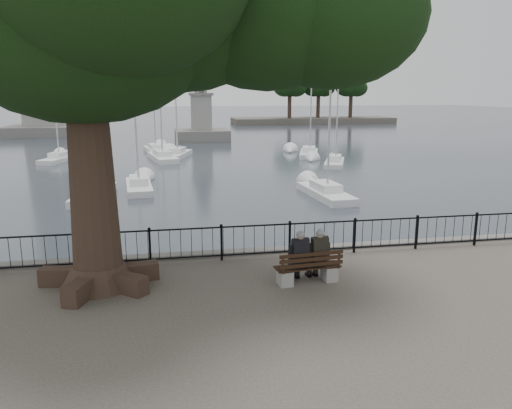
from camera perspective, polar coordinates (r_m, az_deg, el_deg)
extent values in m
cube|color=#615E5B|center=(15.21, -0.34, -7.33)|extent=(200.00, 0.40, 1.20)
plane|color=#242C36|center=(114.24, -9.26, 9.67)|extent=(260.00, 260.00, 0.00)
cube|color=black|center=(14.29, 0.00, -2.43)|extent=(22.00, 0.04, 0.04)
cube|color=black|center=(14.53, 0.00, -5.59)|extent=(22.00, 0.04, 0.04)
cube|color=gray|center=(12.60, 3.33, -8.34)|extent=(0.36, 0.45, 0.38)
cube|color=gray|center=(13.03, 8.38, -7.74)|extent=(0.36, 0.45, 0.38)
cube|color=black|center=(12.72, 5.92, -7.08)|extent=(1.70, 0.62, 0.04)
cube|color=black|center=(12.41, 6.38, -6.25)|extent=(1.66, 0.20, 0.37)
cube|color=black|center=(12.61, 4.92, -6.71)|extent=(0.36, 0.31, 0.22)
cube|color=black|center=(12.41, 5.12, -5.32)|extent=(0.43, 0.26, 0.56)
sphere|color=tan|center=(12.33, 5.09, -3.55)|extent=(0.21, 0.21, 0.21)
ellipsoid|color=gray|center=(12.30, 5.13, -3.44)|extent=(0.22, 0.22, 0.19)
cube|color=black|center=(12.96, 4.47, -7.66)|extent=(0.33, 0.43, 0.42)
cube|color=black|center=(12.80, 7.09, -6.47)|extent=(0.36, 0.31, 0.22)
cube|color=black|center=(12.60, 7.32, -5.10)|extent=(0.43, 0.26, 0.56)
sphere|color=tan|center=(12.52, 7.30, -3.35)|extent=(0.21, 0.21, 0.21)
ellipsoid|color=gray|center=(12.49, 7.35, -3.24)|extent=(0.22, 0.22, 0.19)
cube|color=black|center=(13.14, 6.60, -7.42)|extent=(0.33, 0.43, 0.42)
cone|color=black|center=(13.13, -17.50, -7.63)|extent=(1.91, 1.91, 0.56)
cone|color=black|center=(12.43, -18.44, 5.87)|extent=(1.24, 1.24, 6.74)
ellipsoid|color=black|center=(12.49, -19.51, 20.33)|extent=(6.52, 6.52, 5.08)
ellipsoid|color=black|center=(12.77, 1.29, 21.85)|extent=(5.17, 5.17, 4.03)
ellipsoid|color=black|center=(12.68, 8.65, 20.75)|extent=(4.49, 4.49, 3.50)
cube|color=#615E5B|center=(74.87, -22.54, 7.83)|extent=(10.71, 10.71, 1.40)
cone|color=gray|center=(75.14, -23.44, 17.92)|extent=(6.85, 6.85, 25.70)
cube|color=#615E5B|center=(61.45, -6.22, 7.86)|extent=(6.36, 6.36, 1.40)
cube|color=gray|center=(61.28, -6.28, 10.30)|extent=(2.33, 2.75, 4.24)
cube|color=#615E5B|center=(61.23, -6.34, 12.42)|extent=(2.75, 3.17, 0.30)
cube|color=gray|center=(61.55, -6.38, 13.25)|extent=(1.38, 2.33, 1.48)
cube|color=gray|center=(60.51, -6.32, 13.97)|extent=(1.59, 1.06, 1.70)
sphere|color=gray|center=(60.13, -6.32, 15.09)|extent=(1.80, 1.80, 1.80)
cube|color=white|center=(28.92, -18.02, 0.88)|extent=(2.04, 5.64, 0.61)
cube|color=white|center=(28.82, -18.09, 1.86)|extent=(1.33, 2.34, 0.46)
cylinder|color=silver|center=(28.07, -18.79, 10.63)|extent=(0.12, 0.12, 9.24)
cube|color=white|center=(30.65, -13.22, 1.81)|extent=(1.83, 5.21, 0.57)
cube|color=white|center=(30.56, -13.26, 2.73)|extent=(1.21, 2.16, 0.43)
cylinder|color=silver|center=(29.85, -13.75, 11.47)|extent=(0.11, 0.11, 9.70)
cube|color=white|center=(28.08, 7.94, 1.05)|extent=(1.89, 5.60, 0.61)
cube|color=white|center=(27.99, 7.97, 2.06)|extent=(1.27, 2.31, 0.46)
cylinder|color=silver|center=(27.23, 8.51, 12.48)|extent=(0.12, 0.12, 10.54)
cube|color=white|center=(40.60, 8.95, 4.60)|extent=(3.14, 5.14, 0.55)
cube|color=white|center=(40.53, 8.97, 5.30)|extent=(1.70, 2.26, 0.42)
cylinder|color=silver|center=(39.96, 9.30, 10.96)|extent=(0.11, 0.11, 8.42)
cube|color=white|center=(45.44, -21.47, 4.73)|extent=(2.91, 5.33, 0.57)
cube|color=white|center=(45.38, -21.52, 5.35)|extent=(1.63, 2.31, 0.43)
cylinder|color=silver|center=(44.82, -22.10, 11.41)|extent=(0.11, 0.11, 10.02)
cube|color=white|center=(45.82, -8.95, 5.51)|extent=(2.95, 5.76, 0.62)
cube|color=white|center=(45.76, -8.97, 6.13)|extent=(1.69, 2.48, 0.46)
cylinder|color=silver|center=(45.17, -9.21, 13.04)|extent=(0.12, 0.12, 11.41)
cube|color=white|center=(46.33, 6.06, 5.68)|extent=(3.17, 5.79, 0.62)
cube|color=white|center=(46.28, 6.07, 6.29)|extent=(1.77, 2.51, 0.47)
cylinder|color=silver|center=(45.69, 6.34, 12.58)|extent=(0.12, 0.12, 10.54)
cube|color=white|center=(49.42, -11.37, 5.93)|extent=(2.63, 6.06, 0.65)
cube|color=white|center=(49.37, -11.39, 6.51)|extent=(1.59, 2.56, 0.49)
cylinder|color=silver|center=(48.78, -11.70, 13.15)|extent=(0.13, 0.13, 11.81)
cube|color=white|center=(43.90, -10.63, 5.14)|extent=(2.80, 6.34, 0.68)
cube|color=white|center=(43.84, -10.65, 5.79)|extent=(1.69, 2.69, 0.51)
cylinder|color=silver|center=(43.21, -10.99, 13.81)|extent=(0.14, 0.14, 12.64)
cube|color=white|center=(42.12, -19.53, 4.32)|extent=(2.07, 5.01, 0.54)
cube|color=white|center=(42.06, -19.58, 4.99)|extent=(1.28, 2.11, 0.41)
cylinder|color=silver|center=(41.48, -20.17, 11.92)|extent=(0.11, 0.11, 10.59)
cube|color=#4B443A|center=(95.27, 6.48, 9.48)|extent=(30.00, 8.00, 1.20)
cylinder|color=black|center=(91.90, 3.85, 10.98)|extent=(0.70, 0.70, 4.00)
ellipsoid|color=black|center=(91.87, 3.89, 13.48)|extent=(5.20, 5.20, 4.16)
cylinder|color=black|center=(95.46, 7.11, 10.98)|extent=(0.70, 0.70, 4.00)
ellipsoid|color=black|center=(95.43, 7.17, 13.38)|extent=(5.20, 5.20, 4.16)
cylinder|color=black|center=(96.48, 10.75, 10.87)|extent=(0.70, 0.70, 4.00)
ellipsoid|color=black|center=(96.45, 10.85, 13.25)|extent=(5.20, 5.20, 4.16)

